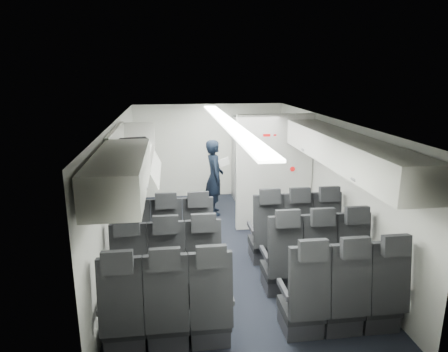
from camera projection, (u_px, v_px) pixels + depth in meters
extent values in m
cube|color=black|center=(227.00, 249.00, 6.67)|extent=(3.40, 6.00, 0.01)
cube|color=silver|center=(227.00, 120.00, 6.12)|extent=(3.40, 6.00, 0.01)
cube|color=silver|center=(209.00, 151.00, 9.27)|extent=(3.40, 0.01, 2.15)
cube|color=silver|center=(275.00, 282.00, 3.52)|extent=(3.40, 0.01, 2.15)
cube|color=silver|center=(119.00, 191.00, 6.18)|extent=(0.01, 6.00, 2.15)
cube|color=silver|center=(329.00, 183.00, 6.62)|extent=(0.01, 6.00, 2.15)
cube|color=white|center=(227.00, 122.00, 6.13)|extent=(0.25, 5.52, 0.03)
cube|color=#252528|center=(138.00, 250.00, 5.99)|extent=(0.44, 0.46, 0.12)
cube|color=#2D2D33|center=(139.00, 260.00, 6.03)|extent=(0.42, 0.42, 0.22)
cube|color=#252528|center=(135.00, 228.00, 5.66)|extent=(0.44, 0.20, 0.80)
cube|color=#252528|center=(133.00, 202.00, 5.51)|extent=(0.30, 0.12, 0.23)
cube|color=#2D2D33|center=(122.00, 234.00, 5.86)|extent=(0.05, 0.40, 0.06)
cube|color=#2D2D33|center=(152.00, 233.00, 5.92)|extent=(0.05, 0.40, 0.06)
cube|color=#252528|center=(168.00, 248.00, 6.05)|extent=(0.44, 0.46, 0.12)
cube|color=#2D2D33|center=(169.00, 258.00, 6.09)|extent=(0.42, 0.42, 0.22)
cube|color=#252528|center=(167.00, 226.00, 5.72)|extent=(0.44, 0.20, 0.80)
cube|color=#252528|center=(166.00, 201.00, 5.57)|extent=(0.30, 0.12, 0.23)
cube|color=#2D2D33|center=(153.00, 233.00, 5.92)|extent=(0.05, 0.40, 0.06)
cube|color=#2D2D33|center=(182.00, 231.00, 5.98)|extent=(0.05, 0.40, 0.06)
cube|color=#252528|center=(198.00, 247.00, 6.11)|extent=(0.44, 0.46, 0.12)
cube|color=#2D2D33|center=(198.00, 256.00, 6.15)|extent=(0.42, 0.42, 0.22)
cube|color=#252528|center=(198.00, 225.00, 5.78)|extent=(0.44, 0.20, 0.80)
cube|color=#252528|center=(198.00, 199.00, 5.63)|extent=(0.30, 0.12, 0.23)
cube|color=#2D2D33|center=(183.00, 231.00, 5.98)|extent=(0.05, 0.40, 0.06)
cube|color=#2D2D33|center=(212.00, 230.00, 6.03)|extent=(0.05, 0.40, 0.06)
cube|color=#252528|center=(264.00, 243.00, 6.24)|extent=(0.44, 0.46, 0.12)
cube|color=#2D2D33|center=(264.00, 252.00, 6.28)|extent=(0.42, 0.42, 0.22)
cube|color=#252528|center=(268.00, 221.00, 5.91)|extent=(0.44, 0.20, 0.80)
cube|color=#252528|center=(270.00, 196.00, 5.76)|extent=(0.30, 0.12, 0.23)
cube|color=#2D2D33|center=(251.00, 228.00, 6.11)|extent=(0.05, 0.40, 0.06)
cube|color=#2D2D33|center=(279.00, 226.00, 6.17)|extent=(0.05, 0.40, 0.06)
cube|color=#252528|center=(292.00, 241.00, 6.30)|extent=(0.44, 0.46, 0.12)
cube|color=#2D2D33|center=(292.00, 251.00, 6.34)|extent=(0.42, 0.42, 0.22)
cube|color=#252528|center=(298.00, 220.00, 5.97)|extent=(0.44, 0.20, 0.80)
cube|color=#252528|center=(300.00, 195.00, 5.82)|extent=(0.30, 0.12, 0.23)
cube|color=#2D2D33|center=(280.00, 226.00, 6.17)|extent=(0.05, 0.40, 0.06)
cube|color=#2D2D33|center=(307.00, 225.00, 6.23)|extent=(0.05, 0.40, 0.06)
cube|color=#252528|center=(319.00, 240.00, 6.36)|extent=(0.44, 0.46, 0.12)
cube|color=#2D2D33|center=(319.00, 249.00, 6.40)|extent=(0.42, 0.42, 0.22)
cube|color=#252528|center=(326.00, 218.00, 6.03)|extent=(0.44, 0.20, 0.80)
cube|color=#252528|center=(329.00, 194.00, 5.88)|extent=(0.30, 0.12, 0.23)
cube|color=#2D2D33|center=(308.00, 225.00, 6.23)|extent=(0.05, 0.40, 0.06)
cube|color=#2D2D33|center=(334.00, 223.00, 6.28)|extent=(0.05, 0.40, 0.06)
cube|color=#252528|center=(133.00, 280.00, 5.13)|extent=(0.44, 0.46, 0.12)
cube|color=#2D2D33|center=(134.00, 291.00, 5.17)|extent=(0.42, 0.42, 0.22)
cube|color=#252528|center=(129.00, 256.00, 4.80)|extent=(0.44, 0.20, 0.80)
cube|color=#252528|center=(127.00, 227.00, 4.65)|extent=(0.30, 0.12, 0.23)
cube|color=#2D2D33|center=(113.00, 263.00, 5.00)|extent=(0.05, 0.40, 0.06)
cube|color=#2D2D33|center=(149.00, 261.00, 5.06)|extent=(0.05, 0.40, 0.06)
cube|color=#252528|center=(168.00, 278.00, 5.19)|extent=(0.44, 0.46, 0.12)
cube|color=#2D2D33|center=(169.00, 289.00, 5.23)|extent=(0.42, 0.42, 0.22)
cube|color=#252528|center=(167.00, 254.00, 4.86)|extent=(0.44, 0.20, 0.80)
cube|color=#252528|center=(166.00, 225.00, 4.71)|extent=(0.30, 0.12, 0.23)
cube|color=#2D2D33|center=(150.00, 261.00, 5.06)|extent=(0.05, 0.40, 0.06)
cube|color=#2D2D33|center=(185.00, 258.00, 5.11)|extent=(0.05, 0.40, 0.06)
cube|color=#252528|center=(203.00, 276.00, 5.24)|extent=(0.44, 0.46, 0.12)
cube|color=#2D2D33|center=(203.00, 287.00, 5.28)|extent=(0.42, 0.42, 0.22)
cube|color=#252528|center=(204.00, 252.00, 4.92)|extent=(0.44, 0.20, 0.80)
cube|color=#252528|center=(204.00, 223.00, 4.77)|extent=(0.30, 0.12, 0.23)
cube|color=#2D2D33|center=(185.00, 258.00, 5.11)|extent=(0.05, 0.40, 0.06)
cube|color=#2D2D33|center=(219.00, 256.00, 5.17)|extent=(0.05, 0.40, 0.06)
cube|color=#252528|center=(279.00, 271.00, 5.38)|extent=(0.44, 0.46, 0.12)
cube|color=#2D2D33|center=(279.00, 281.00, 5.42)|extent=(0.42, 0.42, 0.22)
cube|color=#252528|center=(285.00, 247.00, 5.05)|extent=(0.44, 0.20, 0.80)
cube|color=#252528|center=(288.00, 219.00, 4.90)|extent=(0.30, 0.12, 0.23)
cube|color=#2D2D33|center=(265.00, 254.00, 5.25)|extent=(0.05, 0.40, 0.06)
cube|color=#2D2D33|center=(297.00, 252.00, 5.31)|extent=(0.05, 0.40, 0.06)
cube|color=#252528|center=(312.00, 268.00, 5.44)|extent=(0.44, 0.46, 0.12)
cube|color=#2D2D33|center=(311.00, 279.00, 5.48)|extent=(0.42, 0.42, 0.22)
cube|color=#252528|center=(319.00, 245.00, 5.11)|extent=(0.44, 0.20, 0.80)
cube|color=#252528|center=(323.00, 217.00, 4.96)|extent=(0.30, 0.12, 0.23)
cube|color=#2D2D33|center=(298.00, 252.00, 5.31)|extent=(0.05, 0.40, 0.06)
cube|color=#2D2D33|center=(329.00, 250.00, 5.36)|extent=(0.05, 0.40, 0.06)
cube|color=#252528|center=(343.00, 266.00, 5.49)|extent=(0.44, 0.46, 0.12)
cube|color=#2D2D33|center=(342.00, 277.00, 5.54)|extent=(0.42, 0.42, 0.22)
cube|color=#252528|center=(353.00, 243.00, 5.17)|extent=(0.44, 0.20, 0.80)
cube|color=#252528|center=(357.00, 215.00, 5.02)|extent=(0.30, 0.12, 0.23)
cube|color=#2D2D33|center=(330.00, 250.00, 5.37)|extent=(0.05, 0.40, 0.06)
cube|color=#2D2D33|center=(361.00, 248.00, 5.42)|extent=(0.05, 0.40, 0.06)
cube|color=#252528|center=(126.00, 323.00, 4.27)|extent=(0.44, 0.46, 0.12)
cube|color=#2D2D33|center=(127.00, 336.00, 4.31)|extent=(0.42, 0.42, 0.22)
cube|color=#252528|center=(121.00, 297.00, 3.94)|extent=(0.44, 0.20, 0.80)
cube|color=#252528|center=(117.00, 262.00, 3.79)|extent=(0.30, 0.12, 0.23)
cube|color=#2D2D33|center=(102.00, 303.00, 4.14)|extent=(0.05, 0.40, 0.06)
cube|color=#2D2D33|center=(145.00, 300.00, 4.19)|extent=(0.05, 0.40, 0.06)
cube|color=#252528|center=(168.00, 319.00, 4.32)|extent=(0.44, 0.46, 0.12)
cube|color=#2D2D33|center=(169.00, 332.00, 4.36)|extent=(0.42, 0.42, 0.22)
cube|color=#252528|center=(166.00, 293.00, 4.00)|extent=(0.44, 0.20, 0.80)
cube|color=#252528|center=(165.00, 259.00, 3.85)|extent=(0.30, 0.12, 0.23)
cube|color=#2D2D33|center=(146.00, 300.00, 4.19)|extent=(0.05, 0.40, 0.06)
cube|color=#2D2D33|center=(188.00, 297.00, 4.25)|extent=(0.05, 0.40, 0.06)
cube|color=#252528|center=(209.00, 316.00, 4.38)|extent=(0.44, 0.46, 0.12)
cube|color=#2D2D33|center=(210.00, 329.00, 4.42)|extent=(0.42, 0.42, 0.22)
cube|color=#252528|center=(211.00, 290.00, 4.06)|extent=(0.44, 0.20, 0.80)
cube|color=#252528|center=(211.00, 257.00, 3.90)|extent=(0.30, 0.12, 0.23)
cube|color=#2D2D33|center=(189.00, 297.00, 4.25)|extent=(0.05, 0.40, 0.06)
cube|color=#2D2D33|center=(230.00, 294.00, 4.31)|extent=(0.05, 0.40, 0.06)
cube|color=#252528|center=(301.00, 309.00, 4.52)|extent=(0.44, 0.46, 0.12)
cube|color=#2D2D33|center=(300.00, 321.00, 4.56)|extent=(0.42, 0.42, 0.22)
cube|color=#252528|center=(309.00, 283.00, 4.19)|extent=(0.44, 0.20, 0.80)
cube|color=#252528|center=(313.00, 250.00, 4.04)|extent=(0.30, 0.12, 0.23)
cube|color=#2D2D33|center=(284.00, 290.00, 4.39)|extent=(0.05, 0.40, 0.06)
cube|color=#2D2D33|center=(322.00, 287.00, 4.44)|extent=(0.05, 0.40, 0.06)
cube|color=#252528|center=(339.00, 306.00, 4.57)|extent=(0.44, 0.46, 0.12)
cube|color=#2D2D33|center=(338.00, 318.00, 4.62)|extent=(0.42, 0.42, 0.22)
cube|color=#252528|center=(350.00, 280.00, 4.25)|extent=(0.44, 0.20, 0.80)
cube|color=#252528|center=(355.00, 248.00, 4.10)|extent=(0.30, 0.12, 0.23)
cube|color=#2D2D33|center=(323.00, 287.00, 4.45)|extent=(0.05, 0.40, 0.06)
cube|color=#2D2D33|center=(360.00, 284.00, 4.50)|extent=(0.05, 0.40, 0.06)
cube|color=#252528|center=(375.00, 303.00, 4.63)|extent=(0.44, 0.46, 0.12)
cube|color=#2D2D33|center=(374.00, 315.00, 4.67)|extent=(0.42, 0.42, 0.22)
cube|color=#252528|center=(390.00, 277.00, 4.31)|extent=(0.44, 0.20, 0.80)
cube|color=#252528|center=(396.00, 245.00, 4.16)|extent=(0.30, 0.12, 0.23)
cube|color=#2D2D33|center=(361.00, 284.00, 4.50)|extent=(0.05, 0.40, 0.06)
cube|color=#2D2D33|center=(397.00, 281.00, 4.56)|extent=(0.05, 0.40, 0.06)
cube|color=silver|center=(120.00, 173.00, 4.10)|extent=(0.52, 1.80, 0.40)
cylinder|color=slate|center=(146.00, 187.00, 4.17)|extent=(0.04, 0.10, 0.04)
cube|color=#9E9E93|center=(135.00, 157.00, 5.83)|extent=(0.52, 1.70, 0.04)
cube|color=silver|center=(116.00, 144.00, 5.74)|extent=(0.06, 1.70, 0.44)
cube|color=silver|center=(129.00, 155.00, 4.98)|extent=(0.52, 0.04, 0.40)
cube|color=silver|center=(138.00, 135.00, 6.57)|extent=(0.52, 0.04, 0.40)
cube|color=silver|center=(153.00, 164.00, 5.89)|extent=(0.21, 1.61, 0.38)
cube|color=silver|center=(377.00, 165.00, 4.46)|extent=(0.52, 1.80, 0.40)
cylinder|color=slate|center=(354.00, 180.00, 4.47)|extent=(0.04, 0.10, 0.04)
cube|color=silver|center=(320.00, 139.00, 6.14)|extent=(0.52, 1.70, 0.40)
cylinder|color=slate|center=(303.00, 150.00, 6.15)|extent=(0.04, 0.10, 0.04)
cube|color=silver|center=(274.00, 173.00, 7.29)|extent=(1.40, 0.12, 2.13)
cube|color=white|center=(269.00, 135.00, 7.02)|extent=(0.24, 0.01, 0.10)
cube|color=red|center=(267.00, 135.00, 7.00)|extent=(0.13, 0.01, 0.04)
cube|color=red|center=(275.00, 135.00, 7.02)|extent=(0.05, 0.01, 0.03)
cylinder|color=white|center=(292.00, 169.00, 7.25)|extent=(0.11, 0.01, 0.11)
cylinder|color=red|center=(293.00, 169.00, 7.24)|extent=(0.09, 0.01, 0.09)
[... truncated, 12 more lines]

